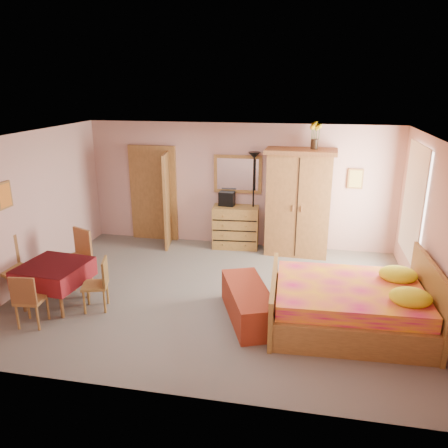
% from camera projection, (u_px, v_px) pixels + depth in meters
% --- Properties ---
extents(floor, '(6.50, 6.50, 0.00)m').
position_uv_depth(floor, '(215.00, 294.00, 7.29)').
color(floor, slate).
rests_on(floor, ground).
extents(ceiling, '(6.50, 6.50, 0.00)m').
position_uv_depth(ceiling, '(214.00, 137.00, 6.49)').
color(ceiling, brown).
rests_on(ceiling, wall_back).
extents(wall_back, '(6.50, 0.10, 2.60)m').
position_uv_depth(wall_back, '(239.00, 186.00, 9.22)').
color(wall_back, tan).
rests_on(wall_back, floor).
extents(wall_front, '(6.50, 0.10, 2.60)m').
position_uv_depth(wall_front, '(164.00, 291.00, 4.55)').
color(wall_front, tan).
rests_on(wall_front, floor).
extents(wall_left, '(0.10, 5.00, 2.60)m').
position_uv_depth(wall_left, '(29.00, 210.00, 7.48)').
color(wall_left, tan).
rests_on(wall_left, floor).
extents(wall_right, '(0.10, 5.00, 2.60)m').
position_uv_depth(wall_right, '(434.00, 233.00, 6.30)').
color(wall_right, tan).
rests_on(wall_right, floor).
extents(doorway, '(1.06, 0.12, 2.15)m').
position_uv_depth(doorway, '(154.00, 194.00, 9.63)').
color(doorway, '#9E6B35').
rests_on(doorway, floor).
extents(window, '(0.08, 1.40, 1.95)m').
position_uv_depth(window, '(414.00, 202.00, 7.38)').
color(window, white).
rests_on(window, wall_right).
extents(picture_left, '(0.04, 0.32, 0.42)m').
position_uv_depth(picture_left, '(4.00, 195.00, 6.79)').
color(picture_left, orange).
rests_on(picture_left, wall_left).
extents(picture_back, '(0.30, 0.04, 0.40)m').
position_uv_depth(picture_back, '(355.00, 179.00, 8.69)').
color(picture_back, '#D8BF59').
rests_on(picture_back, wall_back).
extents(chest_of_drawers, '(0.99, 0.54, 0.90)m').
position_uv_depth(chest_of_drawers, '(236.00, 227.00, 9.27)').
color(chest_of_drawers, '#A17636').
rests_on(chest_of_drawers, floor).
extents(wall_mirror, '(1.01, 0.07, 0.80)m').
position_uv_depth(wall_mirror, '(238.00, 174.00, 9.13)').
color(wall_mirror, white).
rests_on(wall_mirror, wall_back).
extents(stereo, '(0.33, 0.25, 0.30)m').
position_uv_depth(stereo, '(227.00, 199.00, 9.17)').
color(stereo, black).
rests_on(stereo, chest_of_drawers).
extents(floor_lamp, '(0.34, 0.34, 2.04)m').
position_uv_depth(floor_lamp, '(253.00, 201.00, 9.10)').
color(floor_lamp, black).
rests_on(floor_lamp, floor).
extents(wardrobe, '(1.40, 0.77, 2.15)m').
position_uv_depth(wardrobe, '(298.00, 203.00, 8.75)').
color(wardrobe, '#A56C38').
rests_on(wardrobe, floor).
extents(sunflower_vase, '(0.23, 0.23, 0.52)m').
position_uv_depth(sunflower_vase, '(315.00, 135.00, 8.34)').
color(sunflower_vase, yellow).
rests_on(sunflower_vase, wardrobe).
extents(bed, '(2.31, 1.85, 1.04)m').
position_uv_depth(bed, '(349.00, 293.00, 6.21)').
color(bed, '#D11464').
rests_on(bed, floor).
extents(bench, '(1.04, 1.57, 0.49)m').
position_uv_depth(bench, '(248.00, 303.00, 6.49)').
color(bench, maroon).
rests_on(bench, floor).
extents(dining_table, '(1.03, 1.03, 0.69)m').
position_uv_depth(dining_table, '(56.00, 284.00, 6.87)').
color(dining_table, maroon).
rests_on(dining_table, floor).
extents(chair_south, '(0.41, 0.41, 0.82)m').
position_uv_depth(chair_south, '(31.00, 299.00, 6.27)').
color(chair_south, '#A36E37').
rests_on(chair_south, floor).
extents(chair_north, '(0.59, 0.59, 0.97)m').
position_uv_depth(chair_north, '(75.00, 258.00, 7.52)').
color(chair_north, '#AC723A').
rests_on(chair_north, floor).
extents(chair_west, '(0.59, 0.59, 1.00)m').
position_uv_depth(chair_west, '(14.00, 270.00, 7.03)').
color(chair_west, '#A67938').
rests_on(chair_west, floor).
extents(chair_east, '(0.47, 0.47, 0.82)m').
position_uv_depth(chair_east, '(95.00, 285.00, 6.71)').
color(chair_east, '#A37737').
rests_on(chair_east, floor).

